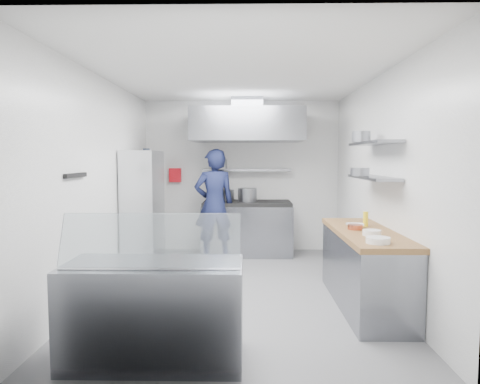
{
  "coord_description": "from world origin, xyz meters",
  "views": [
    {
      "loc": [
        0.11,
        -5.54,
        1.74
      ],
      "look_at": [
        0.0,
        0.6,
        1.25
      ],
      "focal_mm": 32.0,
      "sensor_mm": 36.0,
      "label": 1
    }
  ],
  "objects_px": {
    "wire_rack": "(143,210)",
    "display_case": "(155,312)",
    "gas_range": "(247,230)",
    "chef": "(214,205)"
  },
  "relations": [
    {
      "from": "gas_range",
      "to": "wire_rack",
      "type": "xyz_separation_m",
      "value": [
        -1.63,
        -1.01,
        0.48
      ]
    },
    {
      "from": "chef",
      "to": "wire_rack",
      "type": "height_order",
      "value": "chef"
    },
    {
      "from": "chef",
      "to": "display_case",
      "type": "height_order",
      "value": "chef"
    },
    {
      "from": "chef",
      "to": "display_case",
      "type": "relative_size",
      "value": 1.26
    },
    {
      "from": "wire_rack",
      "to": "gas_range",
      "type": "bearing_deg",
      "value": 31.87
    },
    {
      "from": "gas_range",
      "to": "display_case",
      "type": "height_order",
      "value": "gas_range"
    },
    {
      "from": "wire_rack",
      "to": "display_case",
      "type": "xyz_separation_m",
      "value": [
        0.85,
        -3.09,
        -0.5
      ]
    },
    {
      "from": "gas_range",
      "to": "wire_rack",
      "type": "relative_size",
      "value": 0.86
    },
    {
      "from": "gas_range",
      "to": "wire_rack",
      "type": "bearing_deg",
      "value": -148.13
    },
    {
      "from": "wire_rack",
      "to": "display_case",
      "type": "relative_size",
      "value": 1.23
    }
  ]
}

